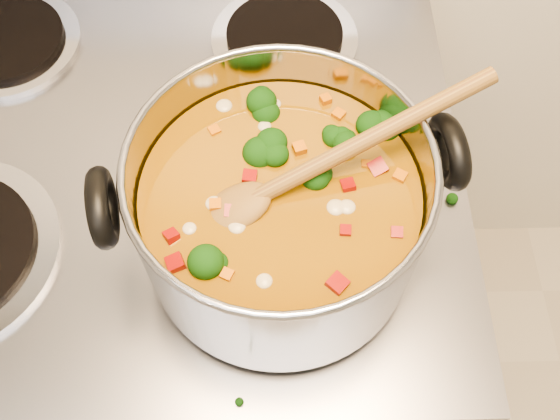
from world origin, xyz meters
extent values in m
cube|color=gray|center=(0.06, 1.16, 0.46)|extent=(0.79, 0.68, 0.92)
cylinder|color=#A5A5AD|center=(0.25, 1.00, 0.92)|extent=(0.24, 0.24, 0.01)
cylinder|color=black|center=(0.25, 1.00, 0.93)|extent=(0.19, 0.19, 0.01)
cylinder|color=#A5A5AD|center=(-0.13, 1.32, 0.92)|extent=(0.20, 0.20, 0.01)
cylinder|color=black|center=(-0.13, 1.32, 0.93)|extent=(0.16, 0.16, 0.01)
cylinder|color=#A5A5AD|center=(0.25, 1.32, 0.92)|extent=(0.20, 0.20, 0.01)
cylinder|color=black|center=(0.25, 1.32, 0.93)|extent=(0.16, 0.16, 0.01)
cylinder|color=#9A9AA2|center=(0.24, 1.00, 1.01)|extent=(0.28, 0.28, 0.15)
torus|color=#9A9AA2|center=(0.24, 1.00, 1.09)|extent=(0.28, 0.28, 0.01)
cylinder|color=#784E0A|center=(0.24, 1.00, 0.99)|extent=(0.26, 0.26, 0.11)
torus|color=black|center=(0.08, 0.98, 1.07)|extent=(0.03, 0.08, 0.08)
torus|color=black|center=(0.39, 1.03, 1.07)|extent=(0.03, 0.08, 0.08)
ellipsoid|color=black|center=(0.12, 1.02, 1.05)|extent=(0.04, 0.04, 0.03)
ellipsoid|color=black|center=(0.14, 1.01, 1.05)|extent=(0.04, 0.04, 0.03)
ellipsoid|color=black|center=(0.23, 0.98, 1.05)|extent=(0.04, 0.04, 0.03)
ellipsoid|color=black|center=(0.28, 1.07, 1.05)|extent=(0.04, 0.04, 0.03)
ellipsoid|color=black|center=(0.12, 1.02, 1.05)|extent=(0.04, 0.04, 0.03)
ellipsoid|color=black|center=(0.26, 0.97, 1.05)|extent=(0.04, 0.04, 0.03)
ellipsoid|color=black|center=(0.28, 1.05, 1.05)|extent=(0.04, 0.04, 0.03)
ellipsoid|color=#8F1705|center=(0.24, 0.94, 1.05)|extent=(0.01, 0.01, 0.01)
ellipsoid|color=#8F1705|center=(0.20, 0.90, 1.05)|extent=(0.01, 0.01, 0.01)
ellipsoid|color=#8F1705|center=(0.24, 1.10, 1.05)|extent=(0.01, 0.01, 0.01)
ellipsoid|color=#8F1705|center=(0.26, 1.06, 1.05)|extent=(0.01, 0.01, 0.01)
ellipsoid|color=#8F1705|center=(0.22, 1.10, 1.05)|extent=(0.01, 0.01, 0.01)
ellipsoid|color=#8F1705|center=(0.33, 1.06, 1.05)|extent=(0.01, 0.01, 0.01)
ellipsoid|color=#8F1705|center=(0.16, 1.00, 1.05)|extent=(0.01, 0.01, 0.01)
ellipsoid|color=#8F1705|center=(0.20, 1.10, 1.05)|extent=(0.01, 0.01, 0.01)
ellipsoid|color=#8F1705|center=(0.20, 1.10, 1.05)|extent=(0.01, 0.01, 0.01)
ellipsoid|color=#8F1705|center=(0.27, 1.03, 1.05)|extent=(0.01, 0.01, 0.01)
ellipsoid|color=#B45A0A|center=(0.30, 1.03, 1.05)|extent=(0.01, 0.01, 0.01)
ellipsoid|color=#B45A0A|center=(0.30, 1.07, 1.05)|extent=(0.01, 0.01, 0.01)
ellipsoid|color=#B45A0A|center=(0.18, 0.92, 1.05)|extent=(0.01, 0.01, 0.01)
ellipsoid|color=#B45A0A|center=(0.21, 1.02, 1.05)|extent=(0.01, 0.01, 0.01)
ellipsoid|color=#B45A0A|center=(0.20, 0.91, 1.05)|extent=(0.01, 0.01, 0.01)
ellipsoid|color=#B45A0A|center=(0.22, 0.96, 1.05)|extent=(0.01, 0.01, 0.01)
ellipsoid|color=#B45A0A|center=(0.19, 0.96, 1.05)|extent=(0.01, 0.01, 0.01)
ellipsoid|color=#B45A0A|center=(0.22, 1.02, 1.05)|extent=(0.01, 0.01, 0.01)
ellipsoid|color=#B45A0A|center=(0.29, 1.10, 1.05)|extent=(0.01, 0.01, 0.01)
ellipsoid|color=tan|center=(0.16, 1.08, 1.05)|extent=(0.02, 0.02, 0.01)
ellipsoid|color=tan|center=(0.16, 0.96, 1.05)|extent=(0.02, 0.02, 0.01)
ellipsoid|color=tan|center=(0.14, 1.07, 1.05)|extent=(0.02, 0.02, 0.01)
ellipsoid|color=tan|center=(0.33, 0.99, 1.05)|extent=(0.02, 0.02, 0.01)
ellipsoid|color=tan|center=(0.24, 1.01, 1.05)|extent=(0.02, 0.02, 0.01)
ellipsoid|color=tan|center=(0.15, 0.94, 1.05)|extent=(0.02, 0.02, 0.01)
ellipsoid|color=tan|center=(0.32, 1.05, 1.05)|extent=(0.02, 0.02, 0.01)
ellipsoid|color=tan|center=(0.24, 1.02, 1.05)|extent=(0.02, 0.02, 0.01)
ellipsoid|color=tan|center=(0.15, 1.02, 1.05)|extent=(0.02, 0.02, 0.01)
ellipsoid|color=brown|center=(0.19, 0.99, 1.04)|extent=(0.09, 0.07, 0.04)
cylinder|color=brown|center=(0.31, 1.03, 1.08)|extent=(0.25, 0.11, 0.09)
ellipsoid|color=black|center=(0.15, 0.84, 0.92)|extent=(0.01, 0.01, 0.01)
ellipsoid|color=black|center=(0.42, 1.08, 0.92)|extent=(0.01, 0.01, 0.01)
ellipsoid|color=black|center=(0.34, 0.84, 0.92)|extent=(0.01, 0.01, 0.01)
camera|label=1|loc=(0.23, 0.70, 1.54)|focal=40.00mm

